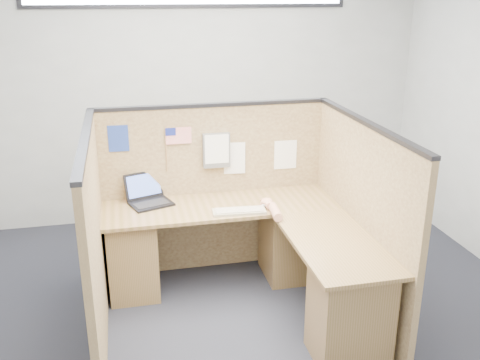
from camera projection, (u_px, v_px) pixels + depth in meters
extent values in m
plane|color=black|center=(238.00, 325.00, 4.11)|extent=(5.00, 5.00, 0.00)
plane|color=#A9ACAE|center=(192.00, 92.00, 5.71)|extent=(5.00, 0.00, 5.00)
cube|color=brown|center=(214.00, 189.00, 4.78)|extent=(2.05, 0.05, 1.50)
cube|color=#232328|center=(212.00, 105.00, 4.52)|extent=(2.05, 0.06, 0.03)
cube|color=brown|center=(95.00, 244.00, 3.75)|extent=(0.05, 1.80, 1.50)
cube|color=#232328|center=(85.00, 139.00, 3.49)|extent=(0.06, 1.80, 0.03)
cube|color=brown|center=(360.00, 219.00, 4.16)|extent=(0.05, 1.80, 1.50)
cube|color=#232328|center=(368.00, 123.00, 3.90)|extent=(0.06, 1.80, 0.03)
cube|color=brown|center=(220.00, 206.00, 4.49)|extent=(1.95, 0.60, 0.03)
cube|color=brown|center=(335.00, 244.00, 3.83)|extent=(0.60, 1.15, 0.03)
cube|color=brown|center=(133.00, 254.00, 4.46)|extent=(0.40, 0.50, 0.70)
cube|color=brown|center=(287.00, 239.00, 4.74)|extent=(0.40, 0.50, 0.70)
cube|color=brown|center=(350.00, 312.00, 3.66)|extent=(0.50, 0.40, 0.70)
cube|color=black|center=(151.00, 204.00, 4.48)|extent=(0.40, 0.34, 0.02)
cube|color=black|center=(149.00, 184.00, 4.59)|extent=(0.34, 0.18, 0.22)
cube|color=#3B5098|center=(149.00, 185.00, 4.58)|extent=(0.29, 0.14, 0.18)
cube|color=gray|center=(239.00, 211.00, 4.33)|extent=(0.44, 0.18, 0.02)
cube|color=silver|center=(239.00, 210.00, 4.32)|extent=(0.40, 0.15, 0.01)
ellipsoid|color=silver|center=(267.00, 204.00, 4.44)|extent=(0.12, 0.09, 0.05)
ellipsoid|color=tan|center=(267.00, 201.00, 4.43)|extent=(0.09, 0.11, 0.05)
cylinder|color=tan|center=(269.00, 205.00, 4.39)|extent=(0.06, 0.05, 0.06)
cylinder|color=tan|center=(275.00, 212.00, 4.26)|extent=(0.10, 0.27, 0.08)
cube|color=navy|center=(118.00, 139.00, 4.41)|extent=(0.17, 0.01, 0.22)
cylinder|color=olive|center=(166.00, 150.00, 4.52)|extent=(0.01, 0.01, 0.38)
cube|color=red|center=(179.00, 136.00, 4.50)|extent=(0.22, 0.00, 0.14)
cube|color=navy|center=(171.00, 132.00, 4.48)|extent=(0.09, 0.00, 0.07)
cube|color=slate|center=(216.00, 150.00, 4.61)|extent=(0.24, 0.05, 0.30)
cube|color=white|center=(217.00, 149.00, 4.58)|extent=(0.21, 0.01, 0.25)
cube|color=white|center=(233.00, 158.00, 4.69)|extent=(0.22, 0.03, 0.28)
cube|color=white|center=(285.00, 155.00, 4.79)|extent=(0.21, 0.01, 0.26)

